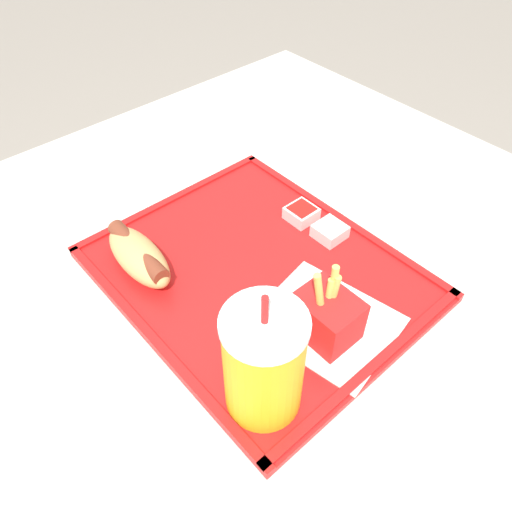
{
  "coord_description": "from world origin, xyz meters",
  "views": [
    {
      "loc": [
        -0.35,
        0.3,
        1.28
      ],
      "look_at": [
        0.0,
        -0.02,
        0.8
      ],
      "focal_mm": 35.0,
      "sensor_mm": 36.0,
      "label": 1
    }
  ],
  "objects_px": {
    "soda_cup": "(264,363)",
    "fries_carton": "(327,316)",
    "hot_dog_far": "(139,255)",
    "sauce_cup_ketchup": "(301,213)",
    "sauce_cup_mayo": "(330,231)"
  },
  "relations": [
    {
      "from": "fries_carton",
      "to": "sauce_cup_mayo",
      "type": "height_order",
      "value": "fries_carton"
    },
    {
      "from": "hot_dog_far",
      "to": "fries_carton",
      "type": "distance_m",
      "value": 0.27
    },
    {
      "from": "soda_cup",
      "to": "sauce_cup_ketchup",
      "type": "distance_m",
      "value": 0.32
    },
    {
      "from": "hot_dog_far",
      "to": "sauce_cup_mayo",
      "type": "height_order",
      "value": "hot_dog_far"
    },
    {
      "from": "soda_cup",
      "to": "fries_carton",
      "type": "xyz_separation_m",
      "value": [
        0.02,
        -0.12,
        -0.04
      ]
    },
    {
      "from": "fries_carton",
      "to": "hot_dog_far",
      "type": "bearing_deg",
      "value": 24.5
    },
    {
      "from": "fries_carton",
      "to": "sauce_cup_ketchup",
      "type": "height_order",
      "value": "fries_carton"
    },
    {
      "from": "soda_cup",
      "to": "sauce_cup_ketchup",
      "type": "height_order",
      "value": "soda_cup"
    },
    {
      "from": "sauce_cup_mayo",
      "to": "sauce_cup_ketchup",
      "type": "distance_m",
      "value": 0.06
    },
    {
      "from": "hot_dog_far",
      "to": "soda_cup",
      "type": "bearing_deg",
      "value": 178.78
    },
    {
      "from": "soda_cup",
      "to": "sauce_cup_mayo",
      "type": "xyz_separation_m",
      "value": [
        0.13,
        -0.25,
        -0.06
      ]
    },
    {
      "from": "hot_dog_far",
      "to": "fries_carton",
      "type": "relative_size",
      "value": 1.24
    },
    {
      "from": "soda_cup",
      "to": "fries_carton",
      "type": "height_order",
      "value": "soda_cup"
    },
    {
      "from": "soda_cup",
      "to": "fries_carton",
      "type": "bearing_deg",
      "value": -82.21
    },
    {
      "from": "fries_carton",
      "to": "sauce_cup_mayo",
      "type": "relative_size",
      "value": 2.66
    }
  ]
}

